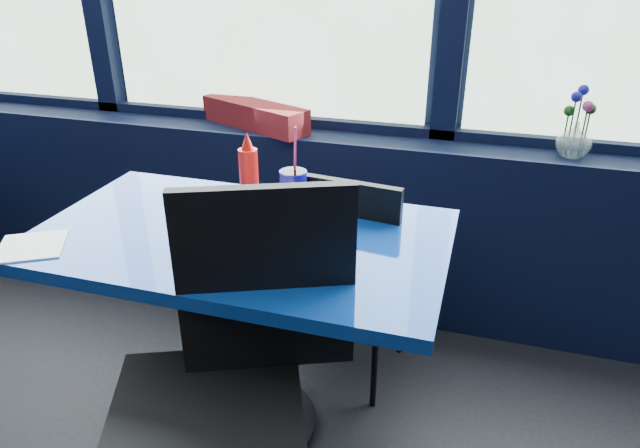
{
  "coord_description": "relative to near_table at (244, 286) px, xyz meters",
  "views": [
    {
      "loc": [
        0.95,
        0.65,
        1.5
      ],
      "look_at": [
        0.55,
        1.98,
        0.82
      ],
      "focal_mm": 32.0,
      "sensor_mm": 36.0,
      "label": 1
    }
  ],
  "objects": [
    {
      "name": "flower_vase",
      "position": [
        0.96,
        0.84,
        0.31
      ],
      "size": [
        0.16,
        0.16,
        0.26
      ],
      "rotation": [
        0.0,
        0.0,
        -0.27
      ],
      "color": "silver",
      "rests_on": "window_sill"
    },
    {
      "name": "window_sill",
      "position": [
        -0.3,
        0.87,
        -0.17
      ],
      "size": [
        5.0,
        0.26,
        0.8
      ],
      "primitive_type": "cube",
      "color": "black",
      "rests_on": "ground"
    },
    {
      "name": "ketchup_bottle",
      "position": [
        -0.07,
        0.23,
        0.28
      ],
      "size": [
        0.06,
        0.06,
        0.23
      ],
      "color": "red",
      "rests_on": "near_table"
    },
    {
      "name": "near_table",
      "position": [
        0.0,
        0.0,
        0.0
      ],
      "size": [
        1.2,
        0.7,
        0.75
      ],
      "color": "black",
      "rests_on": "ground"
    },
    {
      "name": "planter_box",
      "position": [
        -0.31,
        0.87,
        0.29
      ],
      "size": [
        0.54,
        0.34,
        0.11
      ],
      "primitive_type": "cube",
      "rotation": [
        0.0,
        0.0,
        -0.43
      ],
      "color": "maroon",
      "rests_on": "window_sill"
    },
    {
      "name": "napkin",
      "position": [
        -0.52,
        -0.25,
        0.18
      ],
      "size": [
        0.23,
        0.23,
        0.0
      ],
      "primitive_type": "cube",
      "rotation": [
        0.0,
        0.0,
        0.53
      ],
      "color": "white",
      "rests_on": "near_table"
    },
    {
      "name": "chair_near_front",
      "position": [
        0.13,
        -0.37,
        0.02
      ],
      "size": [
        0.6,
        0.6,
        1.01
      ],
      "rotation": [
        0.0,
        0.0,
        0.4
      ],
      "color": "black",
      "rests_on": "ground"
    },
    {
      "name": "food_basket",
      "position": [
        0.05,
        0.0,
        0.22
      ],
      "size": [
        0.3,
        0.29,
        0.1
      ],
      "rotation": [
        0.0,
        0.0,
        0.11
      ],
      "color": "red",
      "rests_on": "near_table"
    },
    {
      "name": "chair_near_back",
      "position": [
        0.24,
        0.33,
        -0.07
      ],
      "size": [
        0.43,
        0.44,
        0.86
      ],
      "rotation": [
        0.0,
        0.0,
        3.02
      ],
      "color": "black",
      "rests_on": "ground"
    },
    {
      "name": "soda_cup",
      "position": [
        0.1,
        0.19,
        0.25
      ],
      "size": [
        0.08,
        0.08,
        0.29
      ],
      "rotation": [
        0.0,
        0.0,
        -0.11
      ],
      "color": "#0F0C8E",
      "rests_on": "near_table"
    }
  ]
}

